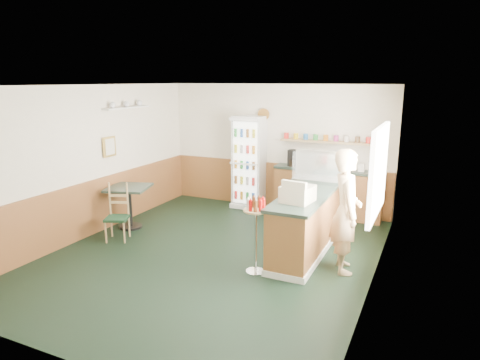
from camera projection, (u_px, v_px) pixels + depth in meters
The scene contains 13 objects.
ground at pixel (212, 255), 6.97m from camera, with size 6.00×6.00×0.00m, color black.
room_envelope at pixel (220, 155), 7.36m from camera, with size 5.04×6.02×2.72m.
service_counter at pixel (312, 220), 7.27m from camera, with size 0.68×3.01×1.01m.
back_counter at pixel (327, 190), 8.84m from camera, with size 2.24×0.42×1.69m.
drinks_fridge at pixel (249, 162), 9.39m from camera, with size 0.67×0.55×2.02m.
display_case at pixel (322, 167), 7.55m from camera, with size 0.95×0.50×0.54m.
cash_register at pixel (298, 194), 6.34m from camera, with size 0.42×0.44×0.24m, color beige.
shopkeeper at pixel (346, 211), 6.20m from camera, with size 0.61×0.44×1.83m, color tan.
condiment_stand at pixel (256, 223), 6.16m from camera, with size 0.36×0.36×1.13m.
newspaper_rack at pixel (292, 215), 7.42m from camera, with size 0.09×0.43×0.51m.
cafe_table at pixel (129, 199), 8.11m from camera, with size 0.92×0.92×0.82m.
cafe_chair at pixel (120, 210), 7.57m from camera, with size 0.49×0.50×1.01m.
dog_doorstop at pixel (273, 237), 7.44m from camera, with size 0.21×0.27×0.25m.
Camera 1 is at (3.14, -5.72, 2.78)m, focal length 32.00 mm.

